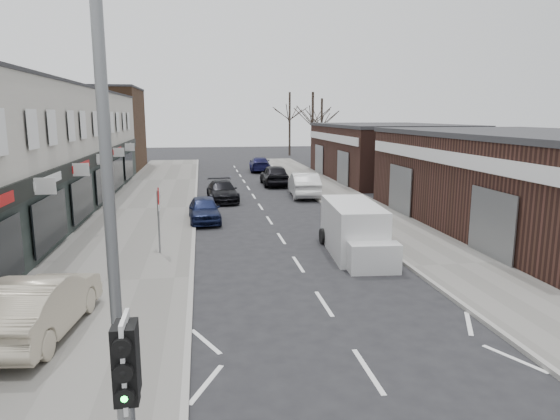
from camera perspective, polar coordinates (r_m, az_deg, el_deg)
name	(u,v)px	position (r m, az deg, el deg)	size (l,w,h in m)	color
pavement_left	(146,209)	(30.30, -15.02, 0.11)	(5.50, 64.00, 0.12)	slate
pavement_right	(352,203)	(31.50, 8.21, 0.77)	(3.50, 64.00, 0.12)	slate
shop_terrace_left	(0,154)	(28.99, -29.33, 5.59)	(8.00, 41.00, 7.10)	beige
brick_block_far	(99,130)	(53.59, -19.96, 8.59)	(8.00, 10.00, 8.00)	#49301F
right_unit_near	(537,183)	(27.07, 27.31, 2.72)	(10.00, 18.00, 4.50)	#3A201A
right_unit_far	(387,153)	(44.70, 12.09, 6.42)	(10.00, 16.00, 4.50)	#3A201A
tree_far_a	(312,164)	(57.27, 3.69, 5.30)	(3.60, 3.60, 8.00)	#382D26
tree_far_b	(321,159)	(63.65, 4.72, 5.84)	(3.60, 3.60, 7.50)	#382D26
tree_far_c	(290,155)	(68.89, 1.10, 6.25)	(3.60, 3.60, 8.50)	#382D26
traffic_light	(128,381)	(6.47, -17.00, -18.23)	(0.28, 0.60, 3.10)	slate
street_lamp	(121,183)	(6.96, -17.67, 2.98)	(2.23, 0.22, 8.00)	slate
warning_sign	(159,201)	(19.97, -13.69, 1.00)	(0.12, 0.80, 2.70)	slate
white_van	(354,231)	(20.09, 8.46, -2.35)	(2.18, 5.37, 2.04)	silver
sedan_on_pavement	(39,305)	(13.90, -25.80, -9.72)	(1.62, 4.64, 1.53)	#B3A78F
parked_car_left_a	(204,209)	(26.26, -8.65, 0.08)	(1.57, 3.89, 1.33)	#121938
parked_car_left_b	(222,191)	(32.46, -6.61, 2.16)	(1.83, 4.50, 1.30)	black
parked_car_right_a	(304,185)	(34.08, 2.75, 2.92)	(1.74, 4.98, 1.64)	silver
parked_car_right_b	(274,175)	(39.49, -0.63, 4.03)	(1.95, 4.85, 1.65)	black
parked_car_right_c	(260,164)	(49.47, -2.33, 5.26)	(1.97, 4.86, 1.41)	#13143E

